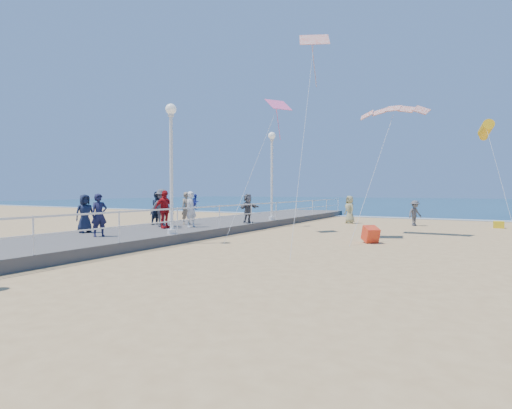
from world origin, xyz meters
The scene contains 24 objects.
ground centered at (0.00, 0.00, 0.00)m, with size 160.00×160.00×0.00m, color tan.
ocean centered at (0.00, 65.00, 0.01)m, with size 160.00×90.00×0.05m, color #0D3551.
surf_line centered at (0.00, 20.50, 0.03)m, with size 160.00×1.20×0.04m, color silver.
boardwalk centered at (-7.50, 0.00, 0.20)m, with size 5.00×44.00×0.40m, color #65615B.
railing centered at (-5.05, 0.00, 1.25)m, with size 0.05×42.00×0.55m.
lamp_post_mid centered at (-5.35, 0.00, 3.66)m, with size 0.44×0.44×5.32m.
lamp_post_far centered at (-5.35, 9.00, 3.66)m, with size 0.44×0.44×5.32m.
woman_holding_toddler centered at (-6.58, 2.82, 1.27)m, with size 0.63×0.42×1.74m, color white.
toddler_held centered at (-6.43, 2.97, 1.63)m, with size 0.37×0.29×0.76m, color #2F3CB1.
spectator_0 centered at (-7.17, -2.09, 1.23)m, with size 0.61×0.40×1.67m, color #1A1A3A.
spectator_2 centered at (-8.09, 2.39, 1.33)m, with size 1.20×0.69×1.86m, color #4F4E53.
spectator_3 centered at (-7.32, 1.73, 1.30)m, with size 1.05×0.44×1.80m, color red.
spectator_4 centered at (-8.90, -1.42, 1.21)m, with size 0.80×0.52×1.63m, color #1A2139.
spectator_5 centered at (-5.49, 6.40, 1.21)m, with size 1.50×0.48×1.61m, color #56555A.
spectator_6 centered at (-7.77, 3.94, 1.25)m, with size 0.62×0.41×1.71m, color gray.
spectator_7 centered at (-9.10, 3.19, 1.27)m, with size 0.84×0.66×1.74m, color #1A233A.
beach_walker_a centered at (2.16, 13.80, 0.79)m, with size 1.01×0.58×1.57m, color #535357.
beach_walker_c centered at (-1.90, 13.65, 0.92)m, with size 0.90×0.59×1.84m, color tan.
box_kite centered at (1.74, 4.19, 0.30)m, with size 0.55×0.55×0.60m, color red.
beach_chair_left centered at (6.64, 14.58, 0.20)m, with size 0.55×0.55×0.40m, color yellow.
kite_parafoil centered at (1.90, 7.93, 6.21)m, with size 3.32×0.90×0.30m, color red, non-canonical shape.
kite_windsock centered at (5.88, 11.78, 5.44)m, with size 0.56×0.56×2.28m, color gold.
kite_diamond_pink centered at (-3.56, 6.24, 6.65)m, with size 1.14×1.14×0.02m, color #FB5C9C.
kite_diamond_redwhite centered at (-0.99, 4.71, 9.03)m, with size 1.32×1.32×0.02m, color red.
Camera 1 is at (5.70, -12.53, 2.18)m, focal length 28.00 mm.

